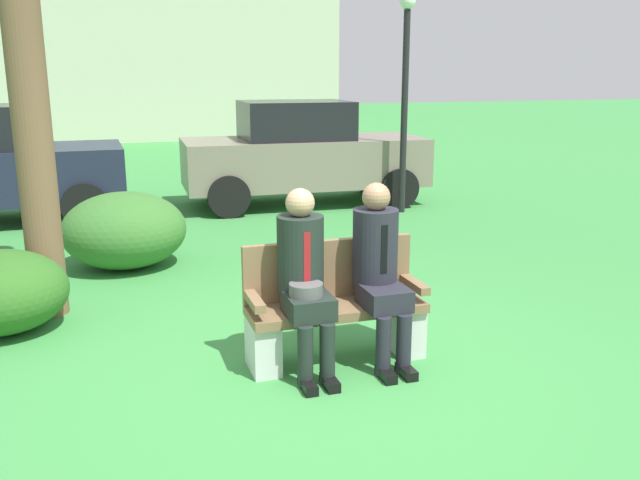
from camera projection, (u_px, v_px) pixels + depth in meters
ground_plane at (327, 375)px, 4.89m from camera, size 80.00×80.00×0.00m
park_bench at (334, 309)px, 5.10m from camera, size 1.33×0.44×0.90m
seated_man_left at (304, 273)px, 4.82m from camera, size 0.34×0.72×1.34m
seated_man_right at (379, 264)px, 5.00m from camera, size 0.34×0.72×1.35m
shrub_mid_lawn at (124, 230)px, 7.49m from camera, size 1.36×1.25×0.85m
parked_car_far at (302, 153)px, 11.02m from camera, size 3.96×1.83×1.68m
street_lamp at (405, 80)px, 10.08m from camera, size 0.24×0.24×3.26m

